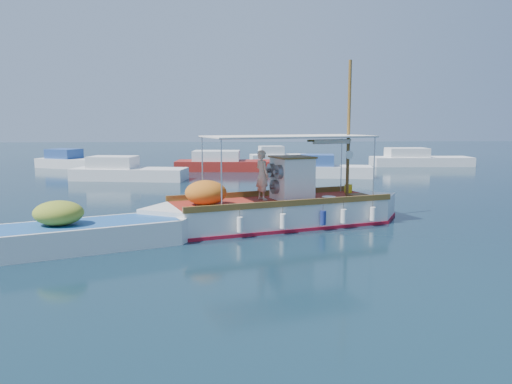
{
  "coord_description": "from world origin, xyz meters",
  "views": [
    {
      "loc": [
        -2.22,
        -17.95,
        3.92
      ],
      "look_at": [
        -1.1,
        0.0,
        1.38
      ],
      "focal_mm": 35.0,
      "sensor_mm": 36.0,
      "label": 1
    }
  ],
  "objects": [
    {
      "name": "ground",
      "position": [
        0.0,
        0.0,
        0.0
      ],
      "size": [
        160.0,
        160.0,
        0.0
      ],
      "primitive_type": "plane",
      "color": "black",
      "rests_on": "ground"
    },
    {
      "name": "bg_boat_far_w",
      "position": [
        -15.32,
        25.33,
        0.49
      ],
      "size": [
        6.72,
        4.9,
        1.8
      ],
      "rotation": [
        0.0,
        0.0,
        -0.46
      ],
      "color": "silver",
      "rests_on": "ground"
    },
    {
      "name": "bg_boat_e",
      "position": [
        14.95,
        25.42,
        0.49
      ],
      "size": [
        8.79,
        2.81,
        1.8
      ],
      "rotation": [
        0.0,
        0.0,
        -0.02
      ],
      "color": "silver",
      "rests_on": "ground"
    },
    {
      "name": "bg_boat_far_n",
      "position": [
        2.85,
        29.67,
        0.49
      ],
      "size": [
        5.75,
        2.58,
        1.8
      ],
      "rotation": [
        0.0,
        0.0,
        0.11
      ],
      "color": "silver",
      "rests_on": "ground"
    },
    {
      "name": "fishing_caique",
      "position": [
        -0.24,
        0.61,
        0.57
      ],
      "size": [
        10.12,
        5.19,
        6.5
      ],
      "rotation": [
        0.0,
        0.0,
        0.32
      ],
      "color": "white",
      "rests_on": "ground"
    },
    {
      "name": "dinghy",
      "position": [
        -6.5,
        -2.41,
        0.37
      ],
      "size": [
        6.71,
        3.97,
        1.78
      ],
      "rotation": [
        0.0,
        0.0,
        0.41
      ],
      "color": "white",
      "rests_on": "ground"
    },
    {
      "name": "bg_boat_nw",
      "position": [
        -8.91,
        16.08,
        0.49
      ],
      "size": [
        7.89,
        3.63,
        1.8
      ],
      "rotation": [
        0.0,
        0.0,
        -0.17
      ],
      "color": "silver",
      "rests_on": "ground"
    },
    {
      "name": "bg_boat_ne",
      "position": [
        4.99,
        17.02,
        0.49
      ],
      "size": [
        6.22,
        3.22,
        1.8
      ],
      "rotation": [
        0.0,
        0.0,
        -0.18
      ],
      "color": "silver",
      "rests_on": "ground"
    },
    {
      "name": "bg_boat_n",
      "position": [
        -1.83,
        22.23,
        0.49
      ],
      "size": [
        9.37,
        3.46,
        1.8
      ],
      "rotation": [
        0.0,
        0.0,
        -0.07
      ],
      "color": "maroon",
      "rests_on": "ground"
    }
  ]
}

